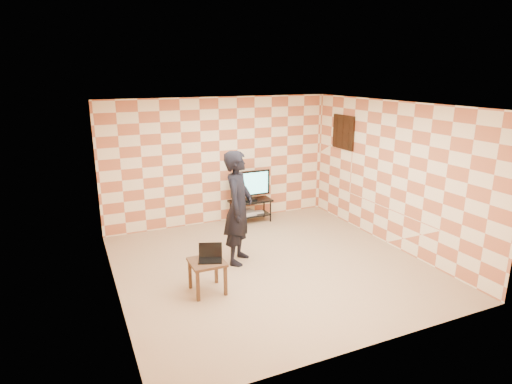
# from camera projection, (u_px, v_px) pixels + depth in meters

# --- Properties ---
(floor) EXTENTS (5.00, 5.00, 0.00)m
(floor) POSITION_uv_depth(u_px,v_px,m) (270.00, 265.00, 7.31)
(floor) COLOR tan
(floor) RESTS_ON ground
(wall_back) EXTENTS (5.00, 0.02, 2.70)m
(wall_back) POSITION_uv_depth(u_px,v_px,m) (220.00, 161.00, 9.14)
(wall_back) COLOR #F9E4B8
(wall_back) RESTS_ON ground
(wall_front) EXTENTS (5.00, 0.02, 2.70)m
(wall_front) POSITION_uv_depth(u_px,v_px,m) (370.00, 244.00, 4.75)
(wall_front) COLOR #F9E4B8
(wall_front) RESTS_ON ground
(wall_left) EXTENTS (0.02, 5.00, 2.70)m
(wall_left) POSITION_uv_depth(u_px,v_px,m) (110.00, 209.00, 5.96)
(wall_left) COLOR #F9E4B8
(wall_left) RESTS_ON ground
(wall_right) EXTENTS (0.02, 5.00, 2.70)m
(wall_right) POSITION_uv_depth(u_px,v_px,m) (392.00, 175.00, 7.93)
(wall_right) COLOR #F9E4B8
(wall_right) RESTS_ON ground
(ceiling) EXTENTS (5.00, 5.00, 0.02)m
(ceiling) POSITION_uv_depth(u_px,v_px,m) (272.00, 105.00, 6.58)
(ceiling) COLOR white
(ceiling) RESTS_ON wall_back
(wall_art) EXTENTS (0.04, 0.72, 0.72)m
(wall_art) POSITION_uv_depth(u_px,v_px,m) (343.00, 132.00, 9.12)
(wall_art) COLOR black
(wall_art) RESTS_ON wall_right
(tv_stand) EXTENTS (0.93, 0.42, 0.50)m
(tv_stand) POSITION_uv_depth(u_px,v_px,m) (250.00, 206.00, 9.34)
(tv_stand) COLOR black
(tv_stand) RESTS_ON floor
(tv) EXTENTS (0.90, 0.17, 0.65)m
(tv) POSITION_uv_depth(u_px,v_px,m) (250.00, 184.00, 9.20)
(tv) COLOR black
(tv) RESTS_ON tv_stand
(dvd_player) EXTENTS (0.49, 0.37, 0.08)m
(dvd_player) POSITION_uv_depth(u_px,v_px,m) (244.00, 213.00, 9.34)
(dvd_player) COLOR #B8B8BA
(dvd_player) RESTS_ON tv_stand
(game_console) EXTENTS (0.20, 0.15, 0.04)m
(game_console) POSITION_uv_depth(u_px,v_px,m) (259.00, 212.00, 9.48)
(game_console) COLOR silver
(game_console) RESTS_ON tv_stand
(side_table) EXTENTS (0.50, 0.50, 0.50)m
(side_table) POSITION_uv_depth(u_px,v_px,m) (207.00, 266.00, 6.33)
(side_table) COLOR #382216
(side_table) RESTS_ON floor
(laptop) EXTENTS (0.42, 0.38, 0.23)m
(laptop) POSITION_uv_depth(u_px,v_px,m) (210.00, 256.00, 6.34)
(laptop) COLOR black
(laptop) RESTS_ON side_table
(person) EXTENTS (0.80, 0.85, 1.95)m
(person) POSITION_uv_depth(u_px,v_px,m) (238.00, 208.00, 7.22)
(person) COLOR black
(person) RESTS_ON floor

